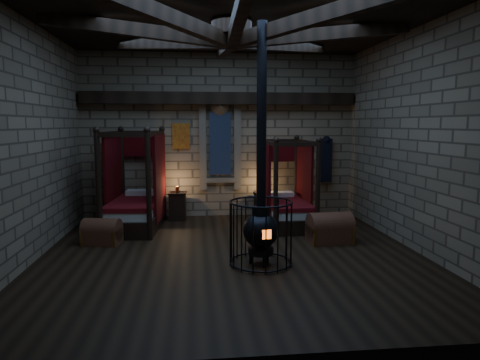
{
  "coord_description": "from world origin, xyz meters",
  "views": [
    {
      "loc": [
        -0.68,
        -7.63,
        2.4
      ],
      "look_at": [
        0.21,
        0.6,
        1.32
      ],
      "focal_mm": 32.0,
      "sensor_mm": 36.0,
      "label": 1
    }
  ],
  "objects": [
    {
      "name": "room",
      "position": [
        -0.0,
        0.09,
        3.74
      ],
      "size": [
        7.02,
        7.02,
        4.29
      ],
      "color": "black",
      "rests_on": "ground"
    },
    {
      "name": "bed_left",
      "position": [
        -2.04,
        2.36,
        0.55
      ],
      "size": [
        1.29,
        2.22,
        2.24
      ],
      "rotation": [
        0.0,
        0.0,
        -0.07
      ],
      "color": "black",
      "rests_on": "ground"
    },
    {
      "name": "bed_right",
      "position": [
        1.48,
        2.21,
        0.5
      ],
      "size": [
        1.06,
        1.96,
        2.03
      ],
      "rotation": [
        0.0,
        0.0,
        0.02
      ],
      "color": "black",
      "rests_on": "ground"
    },
    {
      "name": "trunk_left",
      "position": [
        -2.55,
        1.02,
        0.24
      ],
      "size": [
        0.81,
        0.61,
        0.53
      ],
      "rotation": [
        0.0,
        0.0,
        -0.22
      ],
      "color": "#5B301C",
      "rests_on": "ground"
    },
    {
      "name": "trunk_right",
      "position": [
        2.06,
        0.63,
        0.28
      ],
      "size": [
        0.91,
        0.62,
        0.64
      ],
      "rotation": [
        0.0,
        0.0,
        0.07
      ],
      "color": "#5B301C",
      "rests_on": "ground"
    },
    {
      "name": "nightstand_left",
      "position": [
        -1.11,
        3.06,
        0.36
      ],
      "size": [
        0.47,
        0.45,
        0.87
      ],
      "rotation": [
        0.0,
        0.0,
        -0.07
      ],
      "color": "black",
      "rests_on": "ground"
    },
    {
      "name": "nightstand_right",
      "position": [
        1.03,
        3.1,
        0.35
      ],
      "size": [
        0.48,
        0.47,
        0.74
      ],
      "rotation": [
        0.0,
        0.0,
        -0.16
      ],
      "color": "black",
      "rests_on": "ground"
    },
    {
      "name": "stove",
      "position": [
        0.44,
        -0.58,
        0.65
      ],
      "size": [
        1.08,
        1.08,
        4.05
      ],
      "rotation": [
        0.0,
        0.0,
        0.18
      ],
      "color": "black",
      "rests_on": "ground"
    }
  ]
}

